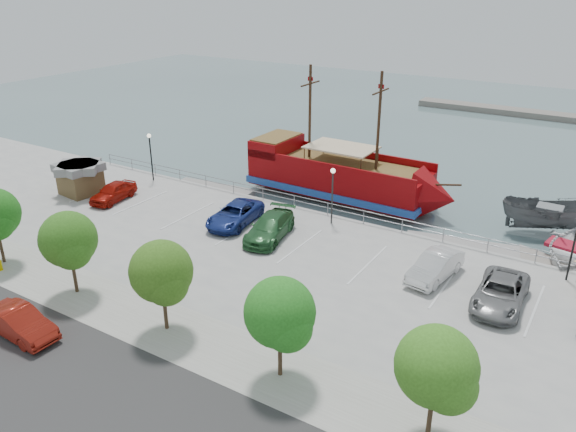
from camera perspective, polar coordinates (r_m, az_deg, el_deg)
The scene contains 25 objects.
ground at distance 37.13m, azimuth -0.31°, elevation -5.62°, with size 160.00×160.00×0.00m, color #4E6569.
street at distance 26.80m, azimuth -19.72°, elevation -17.57°, with size 100.00×8.00×0.04m, color #323131.
sidewalk at distance 29.87m, azimuth -10.76°, elevation -11.72°, with size 100.00×4.00×0.05m, color gray.
seawall_railing at distance 42.62m, azimuth 5.25°, elevation 0.52°, with size 50.00×0.06×1.00m.
far_shore at distance 84.69m, azimuth 26.43°, elevation 8.93°, with size 40.00×3.00×0.80m, color slate.
pirate_ship at distance 48.10m, azimuth 6.54°, elevation 3.71°, with size 18.56×5.43×11.66m.
patrol_boat at distance 46.01m, azimuth 24.92°, elevation -0.18°, with size 2.55×6.78×2.62m, color #56575A.
dock_west at distance 51.01m, azimuth -7.59°, elevation 2.74°, with size 7.54×2.16×0.43m, color gray.
dock_mid at distance 41.63m, azimuth 17.12°, elevation -3.02°, with size 7.82×2.23×0.45m, color gray.
dock_east at distance 40.81m, azimuth 26.50°, elevation -5.12°, with size 7.74×2.21×0.44m, color gray.
shed at distance 50.04m, azimuth -20.37°, elevation 3.69°, with size 3.53×3.53×2.63m.
street_sedan at distance 31.95m, azimuth -25.63°, elevation -9.75°, with size 1.60×4.60×1.51m, color maroon.
fire_hydrant at distance 39.22m, azimuth -27.23°, elevation -4.43°, with size 0.27×0.27×0.77m.
lamp_post_left at distance 50.97m, azimuth -13.81°, elevation 6.66°, with size 0.36×0.36×4.28m.
lamp_post_mid at distance 40.65m, azimuth 4.55°, elevation 3.06°, with size 0.36×0.36×4.28m.
lamp_post_right at distance 36.82m, azimuth 27.20°, elevation -1.81°, with size 0.36×0.36×4.28m.
tree_c at distance 33.50m, azimuth -21.34°, elevation -2.47°, with size 3.30×3.20×5.00m.
tree_d at distance 28.63m, azimuth -12.63°, elevation -5.81°, with size 3.30×3.20×5.00m.
tree_e at distance 24.80m, azimuth -0.64°, elevation -10.12°, with size 3.30×3.20×5.00m.
tree_f at distance 22.54m, azimuth 15.11°, elevation -14.94°, with size 3.30×3.20×5.00m.
parked_car_a at distance 47.73m, azimuth -17.33°, elevation 2.36°, with size 1.78×4.42×1.51m, color #9A1007.
parked_car_c at distance 41.41m, azimuth -5.42°, elevation 0.17°, with size 2.52×5.46×1.52m, color navy.
parked_car_d at distance 39.04m, azimuth -1.87°, elevation -1.15°, with size 2.25×5.53×1.60m, color #296031.
parked_car_f at distance 35.08m, azimuth 14.71°, elevation -4.98°, with size 1.67×4.78×1.57m, color silver.
parked_car_g at distance 33.49m, azimuth 20.78°, elevation -7.30°, with size 2.53×5.48×1.52m, color gray.
Camera 1 is at (17.27, -27.53, 16.95)m, focal length 35.00 mm.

